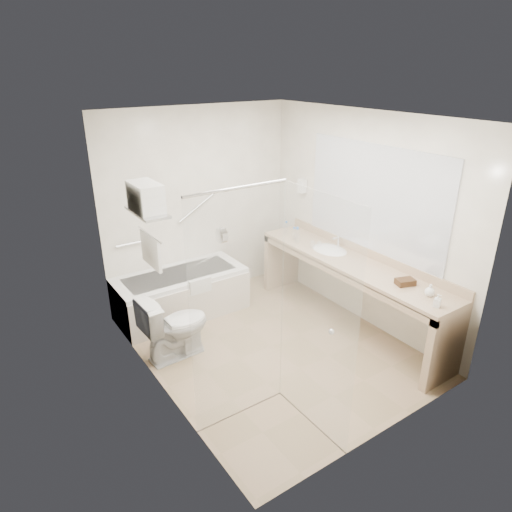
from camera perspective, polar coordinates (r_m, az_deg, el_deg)
floor at (r=5.26m, az=1.87°, el=-11.14°), size 3.20×3.20×0.00m
ceiling at (r=4.38m, az=2.31°, el=17.04°), size 2.60×3.20×0.10m
wall_back at (r=5.97m, az=-7.08°, el=6.25°), size 2.60×0.10×2.50m
wall_front at (r=3.64m, az=17.20°, el=-6.06°), size 2.60×0.10×2.50m
wall_left at (r=4.10m, az=-12.76°, el=-2.14°), size 0.10×3.20×2.50m
wall_right at (r=5.50m, az=13.09°, el=4.37°), size 0.10×3.20×2.50m
bathtub at (r=5.83m, az=-9.32°, el=-4.65°), size 1.60×0.73×0.59m
grab_bar_short at (r=5.69m, az=-15.24°, el=1.53°), size 0.40×0.03×0.03m
grab_bar_long at (r=5.91m, az=-7.33°, el=6.08°), size 0.53×0.03×0.33m
shower_enclosure at (r=3.75m, az=2.59°, el=-7.28°), size 0.96×0.91×2.11m
towel_shelf at (r=4.28m, az=-13.53°, el=6.07°), size 0.24×0.55×0.81m
vanity_counter at (r=5.45m, az=11.67°, el=-2.64°), size 0.55×2.70×0.95m
sink at (r=5.65m, az=9.17°, el=0.51°), size 0.40×0.52×0.14m
faucet at (r=5.70m, az=10.31°, el=1.84°), size 0.03×0.03×0.14m
mirror at (r=5.32m, az=14.48°, el=6.97°), size 0.02×2.00×1.20m
hairdryer_unit at (r=6.14m, az=5.78°, el=8.73°), size 0.08×0.10×0.18m
toilet at (r=5.00m, az=-10.08°, el=-8.64°), size 0.76×0.44×0.72m
amenity_basket at (r=4.93m, az=18.15°, el=-3.10°), size 0.22×0.18×0.06m
soap_bottle_a at (r=4.60m, az=21.68°, el=-5.59°), size 0.10×0.14×0.06m
soap_bottle_b at (r=4.77m, az=20.90°, el=-4.15°), size 0.14×0.15×0.10m
water_bottle_left at (r=5.89m, az=4.79°, el=2.79°), size 0.05×0.05×0.17m
water_bottle_mid at (r=6.09m, az=3.79°, el=3.54°), size 0.05×0.05×0.17m
water_bottle_right at (r=5.79m, az=5.17°, el=2.59°), size 0.06×0.06×0.20m
drinking_glass_near at (r=5.66m, az=7.10°, el=1.44°), size 0.06×0.06×0.08m
drinking_glass_far at (r=5.67m, az=7.89°, el=1.41°), size 0.06×0.06×0.08m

